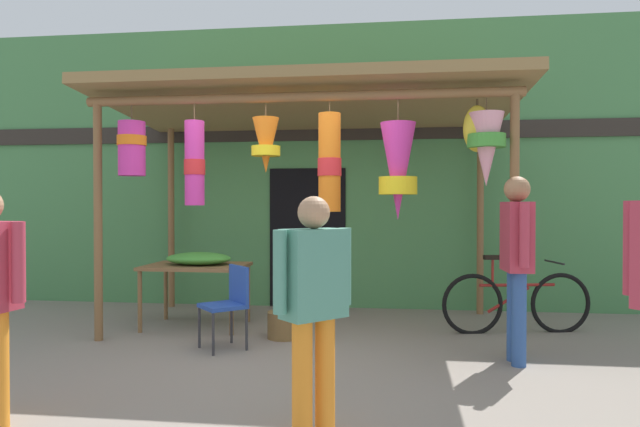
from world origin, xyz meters
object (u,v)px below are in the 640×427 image
at_px(customer_foreground, 314,296).
at_px(flower_heap_on_table, 200,258).
at_px(parked_bicycle, 516,303).
at_px(passerby_at_right, 517,252).
at_px(folding_chair, 230,299).
at_px(display_table, 196,271).
at_px(wicker_basket_spare, 284,325).

bearing_deg(customer_foreground, flower_heap_on_table, 121.48).
bearing_deg(parked_bicycle, passerby_at_right, -102.64).
height_order(flower_heap_on_table, folding_chair, flower_heap_on_table).
bearing_deg(customer_foreground, parked_bicycle, 57.95).
bearing_deg(flower_heap_on_table, display_table, 165.57).
xyz_separation_m(parked_bicycle, passerby_at_right, (-0.28, -1.27, 0.68)).
bearing_deg(flower_heap_on_table, passerby_at_right, -17.74).
relative_size(folding_chair, parked_bicycle, 0.49).
relative_size(flower_heap_on_table, parked_bicycle, 0.45).
xyz_separation_m(display_table, parked_bicycle, (3.76, 0.16, -0.33)).
xyz_separation_m(folding_chair, parked_bicycle, (3.08, 1.06, -0.16)).
bearing_deg(passerby_at_right, folding_chair, 175.77).
xyz_separation_m(flower_heap_on_table, parked_bicycle, (3.71, 0.17, -0.48)).
height_order(flower_heap_on_table, customer_foreground, customer_foreground).
xyz_separation_m(parked_bicycle, customer_foreground, (-1.93, -3.08, 0.54)).
height_order(wicker_basket_spare, customer_foreground, customer_foreground).
relative_size(parked_bicycle, customer_foreground, 1.13).
xyz_separation_m(folding_chair, wicker_basket_spare, (0.47, 0.48, -0.36)).
relative_size(folding_chair, passerby_at_right, 0.48).
relative_size(customer_foreground, passerby_at_right, 0.88).
height_order(display_table, flower_heap_on_table, flower_heap_on_table).
height_order(display_table, passerby_at_right, passerby_at_right).
xyz_separation_m(wicker_basket_spare, parked_bicycle, (2.61, 0.58, 0.20)).
xyz_separation_m(display_table, customer_foreground, (1.83, -2.92, 0.21)).
height_order(wicker_basket_spare, parked_bicycle, parked_bicycle).
bearing_deg(wicker_basket_spare, folding_chair, -134.38).
xyz_separation_m(customer_foreground, passerby_at_right, (1.65, 1.81, 0.14)).
relative_size(flower_heap_on_table, passerby_at_right, 0.45).
bearing_deg(display_table, folding_chair, -52.99).
height_order(folding_chair, parked_bicycle, parked_bicycle).
xyz_separation_m(display_table, passerby_at_right, (3.47, -1.11, 0.35)).
height_order(folding_chair, customer_foreground, customer_foreground).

